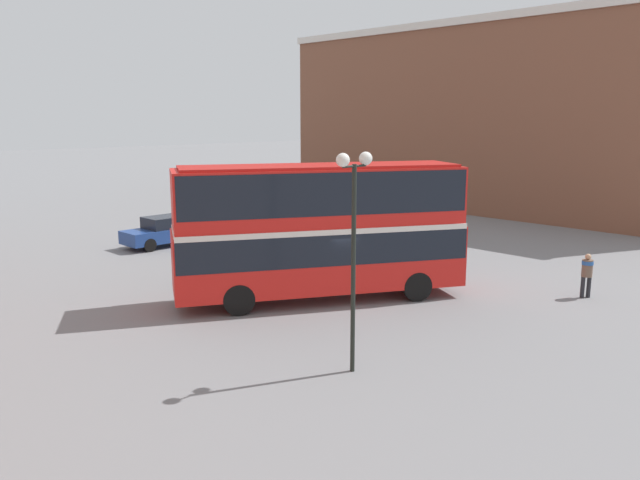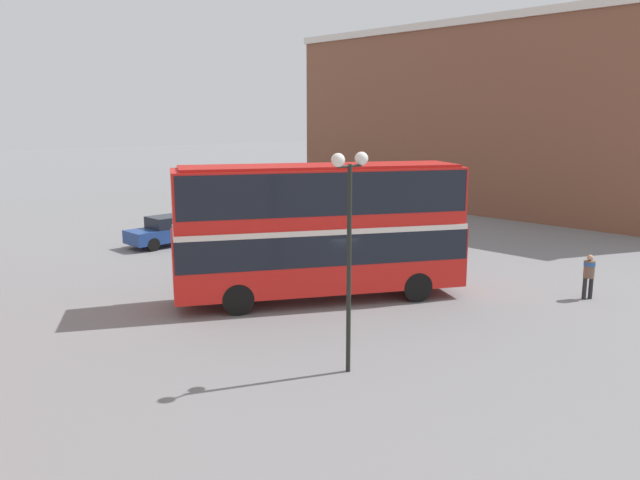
% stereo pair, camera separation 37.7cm
% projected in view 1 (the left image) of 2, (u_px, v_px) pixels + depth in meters
% --- Properties ---
extents(ground_plane, '(240.00, 240.00, 0.00)m').
position_uv_depth(ground_plane, '(341.00, 298.00, 23.32)').
color(ground_plane, slate).
extents(building_row_right, '(12.15, 31.52, 13.20)m').
position_uv_depth(building_row_right, '(499.00, 118.00, 46.86)').
color(building_row_right, brown).
rests_on(building_row_right, ground_plane).
extents(double_decker_bus, '(10.44, 7.39, 4.97)m').
position_uv_depth(double_decker_bus, '(320.00, 223.00, 22.60)').
color(double_decker_bus, red).
rests_on(double_decker_bus, ground_plane).
extents(pedestrian_foreground, '(0.57, 0.57, 1.68)m').
position_uv_depth(pedestrian_foreground, '(587.00, 271.00, 23.15)').
color(pedestrian_foreground, '#232328').
rests_on(pedestrian_foreground, ground_plane).
extents(parked_car_kerb_near, '(4.50, 2.39, 1.38)m').
position_uv_depth(parked_car_kerb_near, '(392.00, 227.00, 34.25)').
color(parked_car_kerb_near, black).
rests_on(parked_car_kerb_near, ground_plane).
extents(parked_car_kerb_far, '(4.33, 1.80, 1.55)m').
position_uv_depth(parked_car_kerb_far, '(165.00, 231.00, 32.65)').
color(parked_car_kerb_far, navy).
rests_on(parked_car_kerb_far, ground_plane).
extents(street_lamp_twin_globe, '(1.19, 0.35, 5.78)m').
position_uv_depth(street_lamp_twin_globe, '(354.00, 214.00, 15.77)').
color(street_lamp_twin_globe, black).
rests_on(street_lamp_twin_globe, ground_plane).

